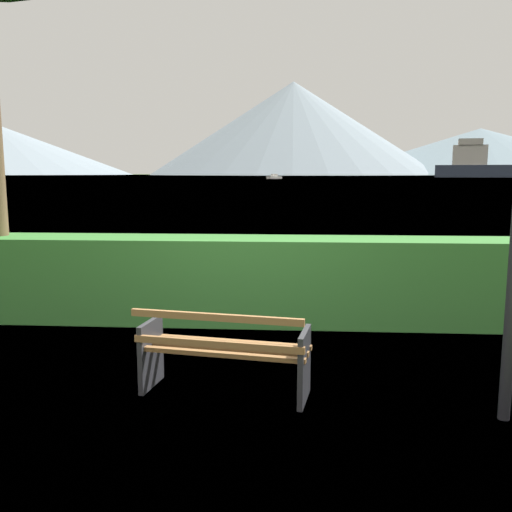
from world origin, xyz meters
name	(u,v)px	position (x,y,z in m)	size (l,w,h in m)	color
ground_plane	(226,392)	(0.00, 0.00, 0.00)	(1400.00, 1400.00, 0.00)	#567A38
water_surface	(292,176)	(0.00, 307.13, 0.00)	(620.00, 620.00, 0.00)	slate
park_bench	(224,352)	(-0.01, -0.06, 0.42)	(1.69, 0.83, 0.87)	olive
hedge_row	(248,280)	(0.00, 2.60, 0.60)	(9.12, 0.88, 1.21)	#387A33
sailboat_mid	(274,177)	(-5.89, 185.04, 0.59)	(5.36, 5.19, 1.67)	silver
distant_hills	(258,141)	(-34.84, 547.28, 32.74)	(791.11, 333.96, 86.55)	gray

